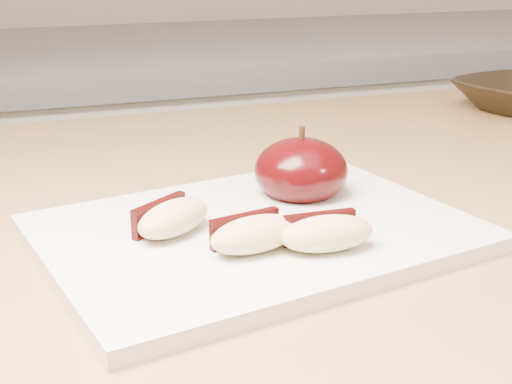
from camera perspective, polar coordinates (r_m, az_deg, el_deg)
name	(u,v)px	position (r m, az deg, el deg)	size (l,w,h in m)	color
back_cabinet	(141,285)	(1.42, -9.19, -7.38)	(2.40, 0.62, 0.94)	silver
cutting_board	(256,233)	(0.51, 0.00, -3.27)	(0.30, 0.22, 0.01)	silver
apple_half	(301,171)	(0.57, 3.63, 1.71)	(0.10, 0.10, 0.06)	black
apple_wedge_a	(172,217)	(0.49, -6.74, -2.04)	(0.07, 0.06, 0.02)	#D2B885
apple_wedge_b	(254,234)	(0.46, -0.17, -3.34)	(0.07, 0.04, 0.02)	#D2B885
apple_wedge_c	(326,233)	(0.47, 5.63, -3.26)	(0.07, 0.04, 0.02)	#D2B885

